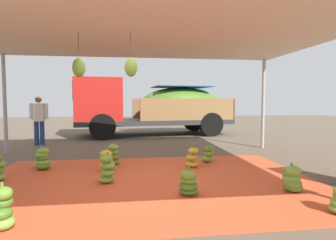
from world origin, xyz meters
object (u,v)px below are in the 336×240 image
object	(u,v)px
banana_bunch_4	(113,155)
banana_bunch_7	(107,170)
banana_bunch_0	(3,209)
banana_bunch_2	(188,183)
banana_bunch_9	(208,154)
worker_0	(39,117)
banana_bunch_5	(192,158)
banana_bunch_6	(292,179)
banana_bunch_10	(107,161)
banana_bunch_1	(43,159)
cargo_truck_main	(152,106)

from	to	relation	value
banana_bunch_4	banana_bunch_7	world-z (taller)	banana_bunch_7
banana_bunch_0	banana_bunch_2	world-z (taller)	banana_bunch_0
banana_bunch_9	worker_0	xyz separation A→B (m)	(-4.90, 3.39, 0.76)
banana_bunch_5	banana_bunch_9	size ratio (longest dim) A/B	1.12
banana_bunch_2	banana_bunch_6	distance (m)	1.69
banana_bunch_10	worker_0	world-z (taller)	worker_0
banana_bunch_7	banana_bunch_9	world-z (taller)	banana_bunch_7
banana_bunch_1	worker_0	distance (m)	3.87
cargo_truck_main	banana_bunch_5	bearing A→B (deg)	-85.81
banana_bunch_6	banana_bunch_7	size ratio (longest dim) A/B	0.84
banana_bunch_10	banana_bunch_0	bearing A→B (deg)	-110.10
banana_bunch_2	banana_bunch_4	distance (m)	2.62
banana_bunch_7	banana_bunch_9	size ratio (longest dim) A/B	1.27
banana_bunch_1	banana_bunch_6	xyz separation A→B (m)	(4.46, -2.09, -0.02)
banana_bunch_6	cargo_truck_main	world-z (taller)	cargo_truck_main
banana_bunch_9	banana_bunch_6	bearing A→B (deg)	-71.98
banana_bunch_9	banana_bunch_10	distance (m)	2.40
worker_0	banana_bunch_9	bearing A→B (deg)	-34.67
banana_bunch_0	cargo_truck_main	world-z (taller)	cargo_truck_main
banana_bunch_0	banana_bunch_10	bearing A→B (deg)	69.90
banana_bunch_5	banana_bunch_6	distance (m)	2.22
banana_bunch_1	banana_bunch_9	distance (m)	3.71
banana_bunch_1	banana_bunch_2	size ratio (longest dim) A/B	1.15
banana_bunch_2	banana_bunch_9	size ratio (longest dim) A/B	1.03
banana_bunch_9	banana_bunch_10	bearing A→B (deg)	-165.58
banana_bunch_2	banana_bunch_5	distance (m)	1.84
banana_bunch_0	banana_bunch_6	world-z (taller)	banana_bunch_0
banana_bunch_0	worker_0	xyz separation A→B (m)	(-1.64, 6.53, 0.72)
banana_bunch_9	worker_0	bearing A→B (deg)	145.33
banana_bunch_2	worker_0	distance (m)	6.93
banana_bunch_7	banana_bunch_5	bearing A→B (deg)	29.19
banana_bunch_6	banana_bunch_7	bearing A→B (deg)	163.98
banana_bunch_2	banana_bunch_9	distance (m)	2.44
banana_bunch_6	banana_bunch_1	bearing A→B (deg)	154.94
banana_bunch_2	banana_bunch_7	distance (m)	1.54
banana_bunch_1	banana_bunch_7	world-z (taller)	banana_bunch_7
banana_bunch_5	banana_bunch_7	world-z (taller)	banana_bunch_7
banana_bunch_0	banana_bunch_10	xyz separation A→B (m)	(0.93, 2.55, -0.02)
worker_0	banana_bunch_7	bearing A→B (deg)	-61.26
banana_bunch_0	worker_0	distance (m)	6.77
banana_bunch_10	banana_bunch_7	bearing A→B (deg)	-84.58
banana_bunch_4	cargo_truck_main	size ratio (longest dim) A/B	0.08
banana_bunch_9	worker_0	distance (m)	6.00
banana_bunch_1	banana_bunch_2	world-z (taller)	banana_bunch_1
banana_bunch_6	banana_bunch_9	xyz separation A→B (m)	(-0.75, 2.31, -0.01)
banana_bunch_4	banana_bunch_5	size ratio (longest dim) A/B	1.08
banana_bunch_0	cargo_truck_main	xyz separation A→B (m)	(2.32, 8.87, 1.04)
banana_bunch_5	banana_bunch_6	world-z (taller)	banana_bunch_5
banana_bunch_7	worker_0	world-z (taller)	worker_0
banana_bunch_0	banana_bunch_6	size ratio (longest dim) A/B	1.16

